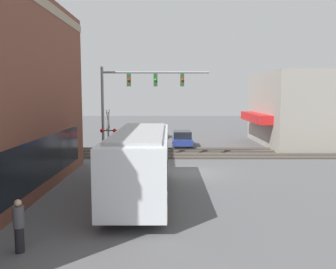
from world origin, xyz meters
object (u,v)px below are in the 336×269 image
parked_car_blue (182,139)px  parked_car_red (157,132)px  crossing_signal (108,131)px  pedestrian_at_crossing (132,149)px  city_bus (140,161)px  pedestrian_by_lamp (19,226)px

parked_car_blue → parked_car_red: 7.57m
crossing_signal → parked_car_red: 15.92m
crossing_signal → parked_car_blue: bearing=-33.2°
parked_car_blue → parked_car_red: bearing=20.1°
parked_car_blue → pedestrian_at_crossing: bearing=152.6°
city_bus → pedestrian_by_lamp: city_bus is taller
crossing_signal → pedestrian_at_crossing: crossing_signal is taller
crossing_signal → pedestrian_at_crossing: 2.31m
parked_car_blue → pedestrian_at_crossing: size_ratio=2.66×
parked_car_red → pedestrian_by_lamp: 30.87m
city_bus → parked_car_blue: (17.27, -2.60, -1.07)m
crossing_signal → pedestrian_by_lamp: size_ratio=2.27×
parked_car_blue → parked_car_red: parked_car_blue is taller
parked_car_blue → pedestrian_at_crossing: 8.55m
city_bus → pedestrian_at_crossing: city_bus is taller
pedestrian_by_lamp → city_bus: bearing=-27.3°
crossing_signal → parked_car_red: crossing_signal is taller
pedestrian_by_lamp → parked_car_red: bearing=-6.1°
crossing_signal → parked_car_red: size_ratio=0.90×
city_bus → parked_car_blue: size_ratio=2.27×
crossing_signal → parked_car_blue: (8.45, -5.52, -1.62)m
city_bus → pedestrian_at_crossing: (9.68, 1.34, -0.88)m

